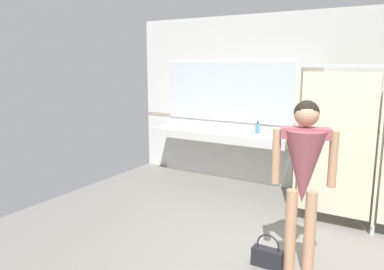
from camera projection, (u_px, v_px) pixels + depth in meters
The scene contains 9 objects.
wall_back at pixel (339, 104), 5.71m from camera, with size 7.24×0.12×2.83m, color silver.
wall_back_tile_band at pixel (337, 128), 5.73m from camera, with size 7.24×0.01×0.06m, color #9E937F.
vanity_counter at pixel (221, 144), 6.57m from camera, with size 2.49×0.56×0.99m.
mirror_panel at pixel (227, 92), 6.57m from camera, with size 2.39×0.02×1.04m, color silver.
bathroom_stalls at pixel (383, 143), 4.65m from camera, with size 1.97×1.31×2.02m.
person_standing at pixel (304, 166), 3.51m from camera, with size 0.56×0.51×1.69m.
handbag at pixel (267, 256), 3.77m from camera, with size 0.31×0.12×0.35m.
soap_dispenser at pixel (258, 128), 6.26m from camera, with size 0.07×0.07×0.21m.
paper_cup at pixel (240, 132), 6.13m from camera, with size 0.07×0.07×0.10m, color beige.
Camera 1 is at (0.99, -3.07, 2.01)m, focal length 34.97 mm.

